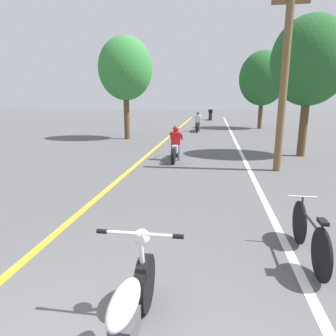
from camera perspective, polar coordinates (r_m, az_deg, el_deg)
The scene contains 11 objects.
lane_stripe_center at distance 14.62m, azimuth -2.28°, elevation 3.91°, with size 0.14×48.00×0.01m, color yellow.
lane_stripe_edge at distance 14.42m, azimuth 13.46°, elevation 3.42°, with size 0.14×48.00×0.01m, color white.
utility_pole at distance 10.38m, azimuth 21.26°, elevation 15.60°, with size 1.10×0.24×5.73m.
roadside_tree_right_near at distance 13.57m, azimuth 25.41°, elevation 17.85°, with size 3.00×2.70×5.50m.
roadside_tree_right_far at distance 24.90m, azimuth 17.60°, elevation 15.96°, with size 3.56×3.20×5.87m.
roadside_tree_left at distance 17.87m, azimuth -8.14°, elevation 18.19°, with size 3.05×2.75×5.74m.
motorcycle_foreground at distance 3.02m, azimuth -7.98°, elevation -26.81°, with size 0.91×2.17×1.03m.
motorcycle_rider_lead at distance 11.58m, azimuth 1.48°, elevation 3.99°, with size 0.50×2.03×1.33m.
motorcycle_rider_mid at distance 21.91m, azimuth 5.68°, elevation 8.32°, with size 0.50×2.19×1.39m.
motorcycle_rider_far at distance 33.62m, azimuth 8.08°, elevation 9.91°, with size 0.50×2.04×1.34m.
bicycle_parked at distance 4.99m, azimuth 25.32°, elevation -11.50°, with size 0.44×1.77×0.84m.
Camera 1 is at (1.03, -1.75, 2.36)m, focal length 32.00 mm.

